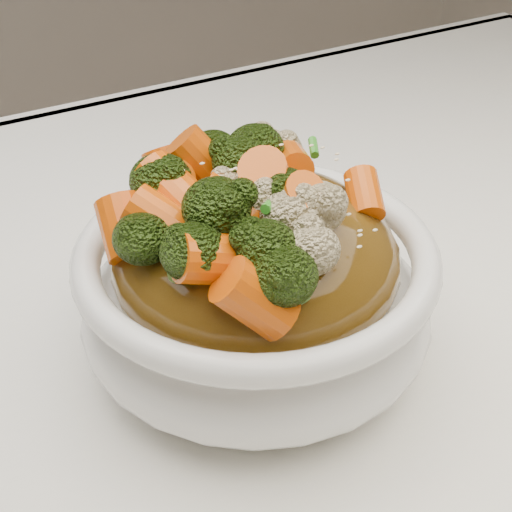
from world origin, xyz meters
TOP-DOWN VIEW (x-y plane):
  - tablecloth at (0.00, 0.00)m, footprint 1.20×0.80m
  - bowl at (-0.02, -0.01)m, footprint 0.27×0.27m
  - sauce_base at (-0.02, -0.01)m, footprint 0.22×0.22m
  - carrots at (-0.02, -0.01)m, footprint 0.22×0.22m
  - broccoli at (-0.02, -0.01)m, footprint 0.22×0.22m
  - cauliflower at (-0.02, -0.01)m, footprint 0.22×0.22m
  - scallions at (-0.02, -0.01)m, footprint 0.16×0.16m
  - sesame_seeds at (-0.02, -0.01)m, footprint 0.20×0.20m

SIDE VIEW (x-z plane):
  - tablecloth at x=0.00m, z-range 0.71..0.75m
  - bowl at x=-0.02m, z-range 0.75..0.83m
  - sauce_base at x=-0.02m, z-range 0.77..0.87m
  - cauliflower at x=-0.02m, z-range 0.86..0.89m
  - broccoli at x=-0.02m, z-range 0.86..0.90m
  - carrots at x=-0.02m, z-range 0.86..0.90m
  - scallions at x=-0.02m, z-range 0.87..0.89m
  - sesame_seeds at x=-0.02m, z-range 0.88..0.88m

